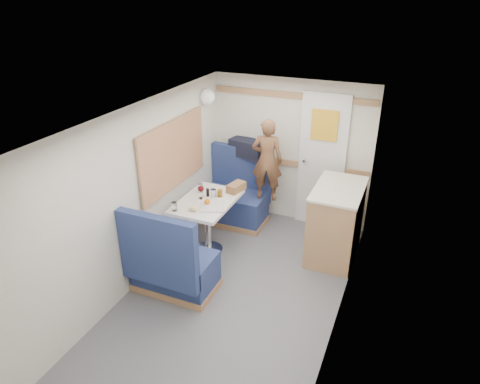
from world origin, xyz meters
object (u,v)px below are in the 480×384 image
at_px(person, 267,160).
at_px(tumbler_left, 174,206).
at_px(tray, 212,205).
at_px(duffel_bag, 248,148).
at_px(cheese_block, 193,208).
at_px(orange_fruit, 207,201).
at_px(beer_glass, 220,193).
at_px(galley_counter, 336,221).
at_px(bread_loaf, 236,187).
at_px(tumbler_mid, 200,188).
at_px(wine_glass, 201,189).
at_px(pepper_grinder, 208,192).
at_px(dome_light, 207,97).
at_px(bench_far, 235,201).
at_px(bench_near, 172,268).
at_px(tumbler_right, 213,194).
at_px(dinette_table, 207,211).

bearing_deg(person, tumbler_left, 49.50).
bearing_deg(tumbler_left, tray, 38.20).
xyz_separation_m(duffel_bag, cheese_block, (-0.10, -1.42, -0.27)).
bearing_deg(person, orange_fruit, 56.32).
relative_size(duffel_bag, beer_glass, 5.06).
xyz_separation_m(galley_counter, beer_glass, (-1.36, -0.41, 0.30)).
bearing_deg(duffel_bag, tray, -75.12).
bearing_deg(person, bread_loaf, 52.01).
height_order(person, tumbler_mid, person).
relative_size(wine_glass, pepper_grinder, 1.63).
bearing_deg(tumbler_left, cheese_block, 20.23).
bearing_deg(dome_light, bench_far, 2.12).
xyz_separation_m(orange_fruit, beer_glass, (0.05, 0.25, -0.00)).
height_order(bench_near, orange_fruit, bench_near).
xyz_separation_m(dome_light, tumbler_left, (0.16, -1.23, -0.98)).
xyz_separation_m(tray, tumbler_mid, (-0.30, 0.27, 0.05)).
bearing_deg(bench_far, bench_near, -90.00).
bearing_deg(bench_far, wine_glass, -95.69).
relative_size(person, tumbler_left, 10.52).
bearing_deg(cheese_block, bread_loaf, 70.12).
distance_m(galley_counter, orange_fruit, 1.58).
distance_m(orange_fruit, tumbler_mid, 0.38).
bearing_deg(pepper_grinder, wine_glass, -118.56).
relative_size(tray, tumbler_right, 3.12).
height_order(person, duffel_bag, person).
xyz_separation_m(tumbler_left, pepper_grinder, (0.19, 0.48, -0.00)).
xyz_separation_m(duffel_bag, orange_fruit, (-0.01, -1.23, -0.25)).
bearing_deg(orange_fruit, person, 67.37).
height_order(bench_far, tumbler_left, bench_far).
xyz_separation_m(duffel_bag, tray, (0.05, -1.22, -0.29)).
relative_size(bench_far, tray, 2.94).
xyz_separation_m(orange_fruit, pepper_grinder, (-0.10, 0.22, 0.00)).
bearing_deg(pepper_grinder, dome_light, 115.22).
bearing_deg(tumbler_mid, pepper_grinder, -26.91).
relative_size(orange_fruit, wine_glass, 0.39).
relative_size(dome_light, tumbler_right, 1.74).
bearing_deg(cheese_block, tumbler_right, 80.43).
height_order(galley_counter, tray, galley_counter).
distance_m(dome_light, tumbler_right, 1.31).
xyz_separation_m(person, beer_glass, (-0.35, -0.70, -0.23)).
height_order(duffel_bag, bread_loaf, duffel_bag).
bearing_deg(pepper_grinder, cheese_block, -87.22).
height_order(dinette_table, tumbler_right, tumbler_right).
relative_size(orange_fruit, pepper_grinder, 0.63).
bearing_deg(bread_loaf, beer_glass, -116.33).
distance_m(duffel_bag, wine_glass, 1.13).
xyz_separation_m(dinette_table, galley_counter, (1.47, 0.55, -0.10)).
relative_size(duffel_bag, wine_glass, 2.96).
relative_size(galley_counter, orange_fruit, 14.18).
height_order(orange_fruit, pepper_grinder, pepper_grinder).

